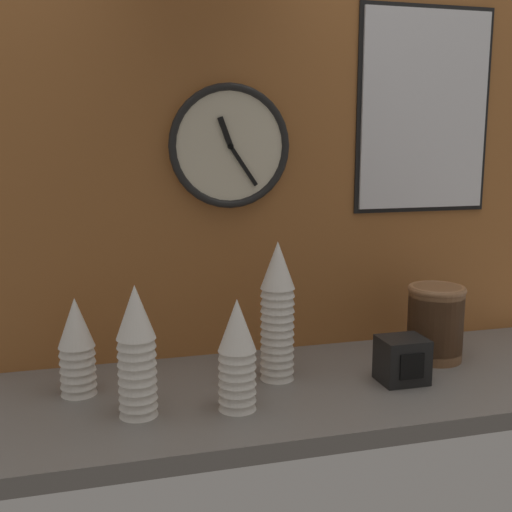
# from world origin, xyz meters

# --- Properties ---
(ground_plane) EXTENTS (1.60, 0.56, 0.04)m
(ground_plane) POSITION_xyz_m (0.00, 0.00, -0.02)
(ground_plane) COLOR slate
(wall_tiled_back) EXTENTS (1.60, 0.03, 1.05)m
(wall_tiled_back) POSITION_xyz_m (0.00, 0.27, 0.53)
(wall_tiled_back) COLOR #A3602D
(wall_tiled_back) RESTS_ON ground_plane
(cup_stack_far_left) EXTENTS (0.08, 0.08, 0.22)m
(cup_stack_far_left) POSITION_xyz_m (-0.57, 0.07, 0.11)
(cup_stack_far_left) COLOR white
(cup_stack_far_left) RESTS_ON ground_plane
(cup_stack_center_left) EXTENTS (0.08, 0.08, 0.24)m
(cup_stack_center_left) POSITION_xyz_m (-0.24, -0.11, 0.12)
(cup_stack_center_left) COLOR white
(cup_stack_center_left) RESTS_ON ground_plane
(cup_stack_left) EXTENTS (0.08, 0.08, 0.28)m
(cup_stack_left) POSITION_xyz_m (-0.45, -0.08, 0.14)
(cup_stack_left) COLOR white
(cup_stack_left) RESTS_ON ground_plane
(cup_stack_center) EXTENTS (0.08, 0.08, 0.33)m
(cup_stack_center) POSITION_xyz_m (-0.11, 0.04, 0.17)
(cup_stack_center) COLOR white
(cup_stack_center) RESTS_ON ground_plane
(bowl_stack_right) EXTENTS (0.15, 0.15, 0.20)m
(bowl_stack_right) POSITION_xyz_m (0.32, 0.06, 0.10)
(bowl_stack_right) COLOR brown
(bowl_stack_right) RESTS_ON ground_plane
(wall_clock) EXTENTS (0.31, 0.03, 0.31)m
(wall_clock) POSITION_xyz_m (-0.18, 0.23, 0.55)
(wall_clock) COLOR beige
(menu_board) EXTENTS (0.40, 0.01, 0.55)m
(menu_board) POSITION_xyz_m (0.37, 0.24, 0.64)
(menu_board) COLOR black
(napkin_dispenser) EXTENTS (0.11, 0.10, 0.11)m
(napkin_dispenser) POSITION_xyz_m (0.17, -0.06, 0.05)
(napkin_dispenser) COLOR black
(napkin_dispenser) RESTS_ON ground_plane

